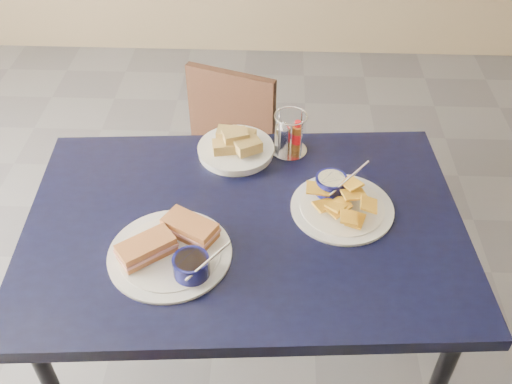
{
  "coord_description": "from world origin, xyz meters",
  "views": [
    {
      "loc": [
        -0.17,
        -0.96,
        1.84
      ],
      "look_at": [
        -0.21,
        0.17,
        0.82
      ],
      "focal_mm": 40.0,
      "sensor_mm": 36.0,
      "label": 1
    }
  ],
  "objects_px": {
    "dining_table": "(245,238)",
    "plantain_plate": "(339,200)",
    "sandwich_plate": "(173,249)",
    "chair_far": "(218,154)",
    "condiment_caddy": "(288,136)",
    "bread_basket": "(236,147)"
  },
  "relations": [
    {
      "from": "sandwich_plate",
      "to": "bread_basket",
      "type": "bearing_deg",
      "value": 73.05
    },
    {
      "from": "sandwich_plate",
      "to": "plantain_plate",
      "type": "bearing_deg",
      "value": 25.52
    },
    {
      "from": "dining_table",
      "to": "sandwich_plate",
      "type": "height_order",
      "value": "sandwich_plate"
    },
    {
      "from": "sandwich_plate",
      "to": "bread_basket",
      "type": "relative_size",
      "value": 1.4
    },
    {
      "from": "sandwich_plate",
      "to": "chair_far",
      "type": "bearing_deg",
      "value": 88.41
    },
    {
      "from": "chair_far",
      "to": "bread_basket",
      "type": "xyz_separation_m",
      "value": [
        0.11,
        -0.4,
        0.34
      ]
    },
    {
      "from": "dining_table",
      "to": "bread_basket",
      "type": "relative_size",
      "value": 5.37
    },
    {
      "from": "chair_far",
      "to": "plantain_plate",
      "type": "height_order",
      "value": "plantain_plate"
    },
    {
      "from": "dining_table",
      "to": "plantain_plate",
      "type": "relative_size",
      "value": 4.35
    },
    {
      "from": "chair_far",
      "to": "dining_table",
      "type": "bearing_deg",
      "value": -77.81
    },
    {
      "from": "chair_far",
      "to": "bread_basket",
      "type": "height_order",
      "value": "bread_basket"
    },
    {
      "from": "dining_table",
      "to": "bread_basket",
      "type": "xyz_separation_m",
      "value": [
        -0.04,
        0.3,
        0.09
      ]
    },
    {
      "from": "bread_basket",
      "to": "plantain_plate",
      "type": "bearing_deg",
      "value": -36.26
    },
    {
      "from": "chair_far",
      "to": "condiment_caddy",
      "type": "distance_m",
      "value": 0.59
    },
    {
      "from": "plantain_plate",
      "to": "condiment_caddy",
      "type": "relative_size",
      "value": 2.09
    },
    {
      "from": "sandwich_plate",
      "to": "condiment_caddy",
      "type": "bearing_deg",
      "value": 56.98
    },
    {
      "from": "dining_table",
      "to": "plantain_plate",
      "type": "distance_m",
      "value": 0.28
    },
    {
      "from": "sandwich_plate",
      "to": "plantain_plate",
      "type": "xyz_separation_m",
      "value": [
        0.43,
        0.21,
        -0.0
      ]
    },
    {
      "from": "chair_far",
      "to": "condiment_caddy",
      "type": "xyz_separation_m",
      "value": [
        0.27,
        -0.38,
        0.37
      ]
    },
    {
      "from": "bread_basket",
      "to": "condiment_caddy",
      "type": "height_order",
      "value": "condiment_caddy"
    },
    {
      "from": "chair_far",
      "to": "plantain_plate",
      "type": "bearing_deg",
      "value": -56.54
    },
    {
      "from": "sandwich_plate",
      "to": "bread_basket",
      "type": "distance_m",
      "value": 0.45
    }
  ]
}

